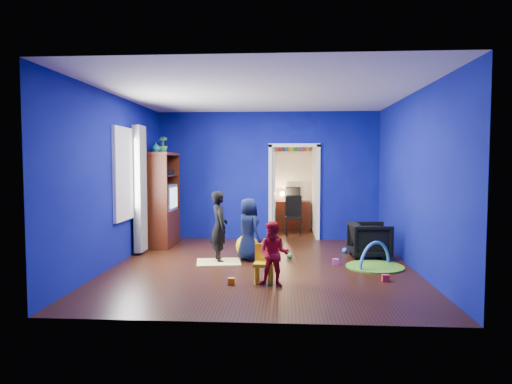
# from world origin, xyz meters

# --- Properties ---
(floor) EXTENTS (5.00, 5.50, 0.01)m
(floor) POSITION_xyz_m (0.00, 0.00, 0.00)
(floor) COLOR black
(floor) RESTS_ON ground
(ceiling) EXTENTS (5.00, 5.50, 0.01)m
(ceiling) POSITION_xyz_m (0.00, 0.00, 2.90)
(ceiling) COLOR white
(ceiling) RESTS_ON wall_back
(wall_back) EXTENTS (5.00, 0.02, 2.90)m
(wall_back) POSITION_xyz_m (0.00, 2.75, 1.45)
(wall_back) COLOR #0A0D74
(wall_back) RESTS_ON floor
(wall_front) EXTENTS (5.00, 0.02, 2.90)m
(wall_front) POSITION_xyz_m (0.00, -2.75, 1.45)
(wall_front) COLOR #0A0D74
(wall_front) RESTS_ON floor
(wall_left) EXTENTS (0.02, 5.50, 2.90)m
(wall_left) POSITION_xyz_m (-2.50, 0.00, 1.45)
(wall_left) COLOR #0A0D74
(wall_left) RESTS_ON floor
(wall_right) EXTENTS (0.02, 5.50, 2.90)m
(wall_right) POSITION_xyz_m (2.50, 0.00, 1.45)
(wall_right) COLOR #0A0D74
(wall_right) RESTS_ON floor
(alcove) EXTENTS (1.00, 1.75, 2.50)m
(alcove) POSITION_xyz_m (0.60, 3.62, 1.25)
(alcove) COLOR silver
(alcove) RESTS_ON floor
(armchair) EXTENTS (0.76, 0.74, 0.65)m
(armchair) POSITION_xyz_m (1.96, 0.81, 0.33)
(armchair) COLOR black
(armchair) RESTS_ON floor
(child_black) EXTENTS (0.45, 0.54, 1.26)m
(child_black) POSITION_xyz_m (-0.76, 0.26, 0.63)
(child_black) COLOR black
(child_black) RESTS_ON floor
(child_navy) EXTENTS (0.62, 0.65, 1.12)m
(child_navy) POSITION_xyz_m (-0.26, 0.46, 0.56)
(child_navy) COLOR #0E1836
(child_navy) RESTS_ON floor
(toddler_red) EXTENTS (0.50, 0.42, 0.92)m
(toddler_red) POSITION_xyz_m (0.24, -1.25, 0.46)
(toddler_red) COLOR red
(toddler_red) RESTS_ON floor
(vase) EXTENTS (0.20, 0.20, 0.20)m
(vase) POSITION_xyz_m (-2.21, 1.46, 2.06)
(vase) COLOR #0C4B60
(vase) RESTS_ON tv_armoire
(potted_plant) EXTENTS (0.22, 0.22, 0.35)m
(potted_plant) POSITION_xyz_m (-2.21, 1.98, 2.13)
(potted_plant) COLOR green
(potted_plant) RESTS_ON tv_armoire
(tv_armoire) EXTENTS (0.58, 1.14, 1.96)m
(tv_armoire) POSITION_xyz_m (-2.21, 1.76, 0.98)
(tv_armoire) COLOR #3D150A
(tv_armoire) RESTS_ON floor
(crt_tv) EXTENTS (0.46, 0.70, 0.54)m
(crt_tv) POSITION_xyz_m (-2.17, 1.76, 1.02)
(crt_tv) COLOR silver
(crt_tv) RESTS_ON tv_armoire
(yellow_blanket) EXTENTS (0.84, 0.72, 0.03)m
(yellow_blanket) POSITION_xyz_m (-0.76, 0.16, 0.01)
(yellow_blanket) COLOR #F2E07A
(yellow_blanket) RESTS_ON floor
(hopper_ball) EXTENTS (0.42, 0.42, 0.42)m
(hopper_ball) POSITION_xyz_m (-0.31, 0.71, 0.21)
(hopper_ball) COLOR yellow
(hopper_ball) RESTS_ON floor
(kid_chair) EXTENTS (0.31, 0.31, 0.50)m
(kid_chair) POSITION_xyz_m (0.09, -1.05, 0.25)
(kid_chair) COLOR yellow
(kid_chair) RESTS_ON floor
(play_mat) EXTENTS (0.96, 0.96, 0.03)m
(play_mat) POSITION_xyz_m (1.90, 0.02, 0.01)
(play_mat) COLOR #318E20
(play_mat) RESTS_ON floor
(toy_arch) EXTENTS (0.64, 0.64, 0.85)m
(toy_arch) POSITION_xyz_m (1.90, 0.02, 0.02)
(toy_arch) COLOR #3F8CD8
(toy_arch) RESTS_ON floor
(window_left) EXTENTS (0.03, 0.95, 1.55)m
(window_left) POSITION_xyz_m (-2.48, 0.35, 1.55)
(window_left) COLOR white
(window_left) RESTS_ON wall_left
(curtain) EXTENTS (0.14, 0.42, 2.40)m
(curtain) POSITION_xyz_m (-2.37, 0.90, 1.25)
(curtain) COLOR slate
(curtain) RESTS_ON floor
(doorway) EXTENTS (1.16, 0.10, 2.10)m
(doorway) POSITION_xyz_m (0.60, 2.75, 1.05)
(doorway) COLOR white
(doorway) RESTS_ON floor
(study_desk) EXTENTS (0.88, 0.44, 0.75)m
(study_desk) POSITION_xyz_m (0.60, 4.26, 0.38)
(study_desk) COLOR #3D140A
(study_desk) RESTS_ON floor
(desk_monitor) EXTENTS (0.40, 0.05, 0.32)m
(desk_monitor) POSITION_xyz_m (0.60, 4.38, 0.95)
(desk_monitor) COLOR black
(desk_monitor) RESTS_ON study_desk
(desk_lamp) EXTENTS (0.14, 0.14, 0.14)m
(desk_lamp) POSITION_xyz_m (0.32, 4.32, 0.93)
(desk_lamp) COLOR #FFD88C
(desk_lamp) RESTS_ON study_desk
(folding_chair) EXTENTS (0.40, 0.40, 0.92)m
(folding_chair) POSITION_xyz_m (0.60, 3.30, 0.46)
(folding_chair) COLOR black
(folding_chair) RESTS_ON floor
(book_shelf) EXTENTS (0.88, 0.24, 0.04)m
(book_shelf) POSITION_xyz_m (0.60, 4.37, 2.02)
(book_shelf) COLOR white
(book_shelf) RESTS_ON study_desk
(toy_0) EXTENTS (0.10, 0.08, 0.10)m
(toy_0) POSITION_xyz_m (1.88, -0.88, 0.05)
(toy_0) COLOR #FC2A3E
(toy_0) RESTS_ON floor
(toy_1) EXTENTS (0.11, 0.11, 0.11)m
(toy_1) POSITION_xyz_m (1.56, 1.21, 0.06)
(toy_1) COLOR blue
(toy_1) RESTS_ON floor
(toy_2) EXTENTS (0.10, 0.08, 0.10)m
(toy_2) POSITION_xyz_m (-0.37, -1.22, 0.05)
(toy_2) COLOR orange
(toy_2) RESTS_ON floor
(toy_3) EXTENTS (0.11, 0.11, 0.11)m
(toy_3) POSITION_xyz_m (0.48, 0.64, 0.06)
(toy_3) COLOR green
(toy_3) RESTS_ON floor
(toy_4) EXTENTS (0.10, 0.08, 0.10)m
(toy_4) POSITION_xyz_m (1.27, 0.19, 0.05)
(toy_4) COLOR #DE53B5
(toy_4) RESTS_ON floor
(toy_5) EXTENTS (0.11, 0.11, 0.11)m
(toy_5) POSITION_xyz_m (0.26, 1.31, 0.06)
(toy_5) COLOR red
(toy_5) RESTS_ON floor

